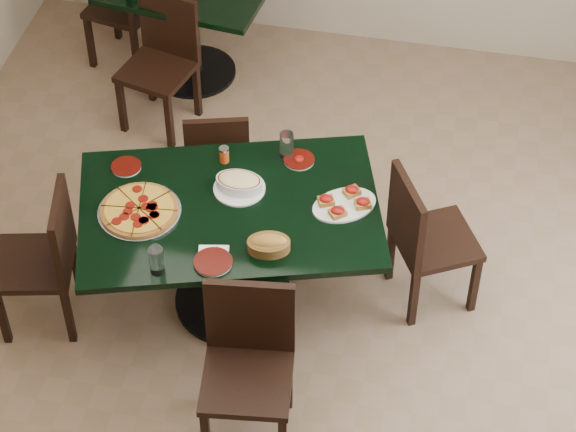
% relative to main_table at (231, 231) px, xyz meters
% --- Properties ---
extents(floor, '(5.50, 5.50, 0.00)m').
position_rel_main_table_xyz_m(floor, '(0.39, -0.11, -0.57)').
color(floor, brown).
rests_on(floor, ground).
extents(main_table, '(1.79, 1.42, 0.75)m').
position_rel_main_table_xyz_m(main_table, '(0.00, 0.00, 0.00)').
color(main_table, black).
rests_on(main_table, floor).
extents(back_table, '(1.15, 0.90, 0.75)m').
position_rel_main_table_xyz_m(back_table, '(-0.76, 1.98, -0.04)').
color(back_table, black).
rests_on(back_table, floor).
extents(chair_far, '(0.46, 0.46, 0.80)m').
position_rel_main_table_xyz_m(chair_far, '(-0.25, 0.70, -0.13)').
color(chair_far, black).
rests_on(chair_far, floor).
extents(chair_near, '(0.49, 0.49, 0.93)m').
position_rel_main_table_xyz_m(chair_near, '(0.27, -0.76, -0.04)').
color(chair_near, black).
rests_on(chair_near, floor).
extents(chair_right, '(0.57, 0.57, 0.90)m').
position_rel_main_table_xyz_m(chair_right, '(1.00, 0.25, -0.07)').
color(chair_right, black).
rests_on(chair_right, floor).
extents(chair_left, '(0.50, 0.50, 0.89)m').
position_rel_main_table_xyz_m(chair_left, '(-0.94, -0.30, -0.07)').
color(chair_left, black).
rests_on(chair_left, floor).
extents(back_chair_near, '(0.51, 0.51, 0.90)m').
position_rel_main_table_xyz_m(back_chair_near, '(-0.82, 1.51, -0.07)').
color(back_chair_near, black).
rests_on(back_chair_near, floor).
extents(back_chair_left, '(0.50, 0.50, 0.90)m').
position_rel_main_table_xyz_m(back_chair_left, '(-1.19, 2.04, -0.06)').
color(back_chair_left, black).
rests_on(back_chair_left, floor).
extents(pepperoni_pizza, '(0.44, 0.44, 0.04)m').
position_rel_main_table_xyz_m(pepperoni_pizza, '(-0.45, -0.13, 0.20)').
color(pepperoni_pizza, '#B0B0B7').
rests_on(pepperoni_pizza, main_table).
extents(lasagna_casserole, '(0.28, 0.28, 0.09)m').
position_rel_main_table_xyz_m(lasagna_casserole, '(0.02, 0.14, 0.23)').
color(lasagna_casserole, silver).
rests_on(lasagna_casserole, main_table).
extents(bread_basket, '(0.25, 0.19, 0.09)m').
position_rel_main_table_xyz_m(bread_basket, '(0.27, -0.25, 0.22)').
color(bread_basket, brown).
rests_on(bread_basket, main_table).
extents(bruschetta_platter, '(0.43, 0.40, 0.05)m').
position_rel_main_table_xyz_m(bruschetta_platter, '(0.59, 0.13, 0.21)').
color(bruschetta_platter, silver).
rests_on(bruschetta_platter, main_table).
extents(side_plate_near, '(0.20, 0.20, 0.02)m').
position_rel_main_table_xyz_m(side_plate_near, '(0.01, -0.40, 0.19)').
color(side_plate_near, silver).
rests_on(side_plate_near, main_table).
extents(side_plate_far_r, '(0.17, 0.17, 0.03)m').
position_rel_main_table_xyz_m(side_plate_far_r, '(0.29, 0.43, 0.19)').
color(side_plate_far_r, silver).
rests_on(side_plate_far_r, main_table).
extents(side_plate_far_l, '(0.16, 0.16, 0.02)m').
position_rel_main_table_xyz_m(side_plate_far_l, '(-0.62, 0.18, 0.19)').
color(side_plate_far_l, silver).
rests_on(side_plate_far_l, main_table).
extents(napkin_setting, '(0.18, 0.18, 0.01)m').
position_rel_main_table_xyz_m(napkin_setting, '(0.01, -0.36, 0.18)').
color(napkin_setting, white).
rests_on(napkin_setting, main_table).
extents(water_glass_a, '(0.08, 0.08, 0.16)m').
position_rel_main_table_xyz_m(water_glass_a, '(0.21, 0.45, 0.26)').
color(water_glass_a, white).
rests_on(water_glass_a, main_table).
extents(water_glass_b, '(0.07, 0.07, 0.16)m').
position_rel_main_table_xyz_m(water_glass_b, '(-0.24, -0.51, 0.26)').
color(water_glass_b, white).
rests_on(water_glass_b, main_table).
extents(pepper_shaker, '(0.06, 0.06, 0.09)m').
position_rel_main_table_xyz_m(pepper_shaker, '(-0.11, 0.34, 0.23)').
color(pepper_shaker, '#B94E13').
rests_on(pepper_shaker, main_table).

